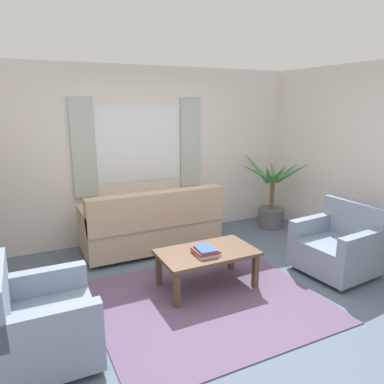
{
  "coord_description": "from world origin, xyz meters",
  "views": [
    {
      "loc": [
        -1.69,
        -3.07,
        2.08
      ],
      "look_at": [
        0.15,
        0.7,
        1.04
      ],
      "focal_mm": 34.11,
      "sensor_mm": 36.0,
      "label": 1
    }
  ],
  "objects_px": {
    "armchair_left": "(36,323)",
    "armchair_right": "(339,245)",
    "couch": "(152,226)",
    "coffee_table": "(207,256)",
    "book_stack_on_table": "(206,251)",
    "potted_plant": "(272,199)"
  },
  "relations": [
    {
      "from": "couch",
      "to": "armchair_left",
      "type": "height_order",
      "value": "couch"
    },
    {
      "from": "armchair_right",
      "to": "potted_plant",
      "type": "bearing_deg",
      "value": 165.03
    },
    {
      "from": "couch",
      "to": "potted_plant",
      "type": "xyz_separation_m",
      "value": [
        2.15,
        0.07,
        0.12
      ]
    },
    {
      "from": "potted_plant",
      "to": "coffee_table",
      "type": "bearing_deg",
      "value": -145.45
    },
    {
      "from": "couch",
      "to": "coffee_table",
      "type": "bearing_deg",
      "value": 98.74
    },
    {
      "from": "potted_plant",
      "to": "armchair_right",
      "type": "bearing_deg",
      "value": -99.99
    },
    {
      "from": "coffee_table",
      "to": "potted_plant",
      "type": "relative_size",
      "value": 0.87
    },
    {
      "from": "couch",
      "to": "armchair_right",
      "type": "xyz_separation_m",
      "value": [
        1.85,
        -1.66,
        -0.01
      ]
    },
    {
      "from": "armchair_right",
      "to": "book_stack_on_table",
      "type": "distance_m",
      "value": 1.74
    },
    {
      "from": "coffee_table",
      "to": "potted_plant",
      "type": "distance_m",
      "value": 2.38
    },
    {
      "from": "coffee_table",
      "to": "book_stack_on_table",
      "type": "height_order",
      "value": "book_stack_on_table"
    },
    {
      "from": "armchair_left",
      "to": "coffee_table",
      "type": "relative_size",
      "value": 0.8
    },
    {
      "from": "coffee_table",
      "to": "book_stack_on_table",
      "type": "xyz_separation_m",
      "value": [
        -0.05,
        -0.06,
        0.09
      ]
    },
    {
      "from": "potted_plant",
      "to": "armchair_left",
      "type": "bearing_deg",
      "value": -153.99
    },
    {
      "from": "book_stack_on_table",
      "to": "armchair_right",
      "type": "bearing_deg",
      "value": -10.76
    },
    {
      "from": "couch",
      "to": "coffee_table",
      "type": "distance_m",
      "value": 1.29
    },
    {
      "from": "armchair_left",
      "to": "armchair_right",
      "type": "height_order",
      "value": "same"
    },
    {
      "from": "armchair_right",
      "to": "coffee_table",
      "type": "relative_size",
      "value": 0.83
    },
    {
      "from": "couch",
      "to": "potted_plant",
      "type": "distance_m",
      "value": 2.16
    },
    {
      "from": "couch",
      "to": "coffee_table",
      "type": "xyz_separation_m",
      "value": [
        0.2,
        -1.28,
        0.01
      ]
    },
    {
      "from": "armchair_right",
      "to": "book_stack_on_table",
      "type": "bearing_deg",
      "value": -105.74
    },
    {
      "from": "book_stack_on_table",
      "to": "potted_plant",
      "type": "xyz_separation_m",
      "value": [
        2.01,
        1.41,
        0.01
      ]
    }
  ]
}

